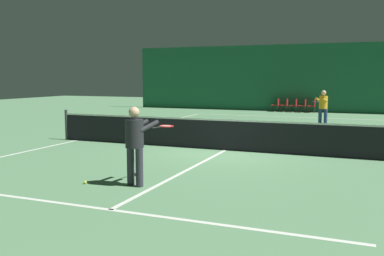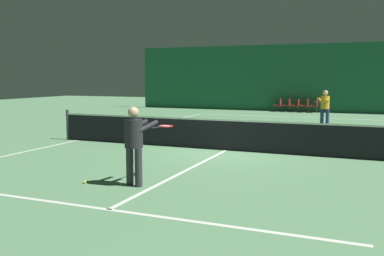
{
  "view_description": "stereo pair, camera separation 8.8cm",
  "coord_description": "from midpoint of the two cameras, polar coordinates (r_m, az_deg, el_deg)",
  "views": [
    {
      "loc": [
        3.91,
        -12.36,
        2.22
      ],
      "look_at": [
        -0.17,
        -2.32,
        0.93
      ],
      "focal_mm": 40.0,
      "sensor_mm": 36.0,
      "label": 1
    },
    {
      "loc": [
        3.99,
        -12.32,
        2.22
      ],
      "look_at": [
        -0.17,
        -2.32,
        0.93
      ],
      "focal_mm": 40.0,
      "sensor_mm": 36.0,
      "label": 2
    }
  ],
  "objects": [
    {
      "name": "court_line_service_near",
      "position": [
        7.47,
        -10.73,
        -10.63
      ],
      "size": [
        8.25,
        0.1,
        0.0
      ],
      "color": "silver",
      "rests_on": "ground"
    },
    {
      "name": "player_near",
      "position": [
        8.82,
        -7.29,
        -1.57
      ],
      "size": [
        0.7,
        1.38,
        1.63
      ],
      "rotation": [
        0.0,
        0.0,
        1.3
      ],
      "color": "#2D2D38",
      "rests_on": "ground"
    },
    {
      "name": "court_line_service_far",
      "position": [
        19.28,
        10.59,
        0.05
      ],
      "size": [
        8.25,
        0.1,
        0.0
      ],
      "color": "silver",
      "rests_on": "ground"
    },
    {
      "name": "tennis_net",
      "position": [
        13.07,
        4.78,
        -0.77
      ],
      "size": [
        12.0,
        0.1,
        1.07
      ],
      "color": "black",
      "rests_on": "ground"
    },
    {
      "name": "courtside_chair_3",
      "position": [
        27.99,
        15.0,
        3.0
      ],
      "size": [
        0.44,
        0.44,
        0.84
      ],
      "rotation": [
        0.0,
        0.0,
        -1.57
      ],
      "color": "#2D2D2D",
      "rests_on": "ground"
    },
    {
      "name": "court_line_centre",
      "position": [
        13.14,
        4.75,
        -2.97
      ],
      "size": [
        0.1,
        12.8,
        0.0
      ],
      "color": "silver",
      "rests_on": "ground"
    },
    {
      "name": "courtside_chair_0",
      "position": [
        28.27,
        11.55,
        3.12
      ],
      "size": [
        0.44,
        0.44,
        0.84
      ],
      "rotation": [
        0.0,
        0.0,
        -1.57
      ],
      "color": "#2D2D2D",
      "rests_on": "ground"
    },
    {
      "name": "courtside_chair_4",
      "position": [
        27.93,
        16.17,
        2.95
      ],
      "size": [
        0.44,
        0.44,
        0.84
      ],
      "rotation": [
        0.0,
        0.0,
        -1.57
      ],
      "color": "#2D2D2D",
      "rests_on": "ground"
    },
    {
      "name": "court_line_baseline_far",
      "position": [
        24.66,
        13.25,
        1.44
      ],
      "size": [
        11.0,
        0.1,
        0.0
      ],
      "color": "silver",
      "rests_on": "ground"
    },
    {
      "name": "court_line_sideline_left",
      "position": [
        15.7,
        -14.74,
        -1.57
      ],
      "size": [
        0.1,
        23.8,
        0.0
      ],
      "color": "silver",
      "rests_on": "ground"
    },
    {
      "name": "courtside_chair_1",
      "position": [
        28.17,
        12.69,
        3.08
      ],
      "size": [
        0.44,
        0.44,
        0.84
      ],
      "rotation": [
        0.0,
        0.0,
        -1.57
      ],
      "color": "#2D2D2D",
      "rests_on": "ground"
    },
    {
      "name": "player_far",
      "position": [
        20.22,
        17.4,
        2.88
      ],
      "size": [
        0.68,
        1.38,
        1.64
      ],
      "rotation": [
        0.0,
        0.0,
        -1.83
      ],
      "color": "navy",
      "rests_on": "ground"
    },
    {
      "name": "courtside_chair_2",
      "position": [
        28.08,
        13.85,
        3.04
      ],
      "size": [
        0.44,
        0.44,
        0.84
      ],
      "rotation": [
        0.0,
        0.0,
        -1.57
      ],
      "color": "#2D2D2D",
      "rests_on": "ground"
    },
    {
      "name": "tennis_ball",
      "position": [
        9.3,
        -13.87,
        -7.03
      ],
      "size": [
        0.07,
        0.07,
        0.07
      ],
      "color": "#D1DB33",
      "rests_on": "ground"
    },
    {
      "name": "backdrop_curtain",
      "position": [
        28.52,
        14.69,
        6.46
      ],
      "size": [
        23.0,
        0.12,
        4.34
      ],
      "color": "#1E5B3D",
      "rests_on": "ground"
    },
    {
      "name": "ground_plane",
      "position": [
        13.14,
        4.75,
        -2.97
      ],
      "size": [
        60.0,
        60.0,
        0.0
      ],
      "primitive_type": "plane",
      "color": "#56845B"
    }
  ]
}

